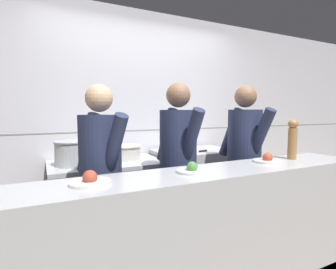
{
  "coord_description": "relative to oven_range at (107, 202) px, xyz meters",
  "views": [
    {
      "loc": [
        -1.18,
        -1.67,
        1.39
      ],
      "look_at": [
        -0.03,
        0.7,
        1.15
      ],
      "focal_mm": 28.0,
      "sensor_mm": 36.0,
      "label": 1
    }
  ],
  "objects": [
    {
      "name": "wall_back_tiled",
      "position": [
        0.58,
        0.4,
        0.87
      ],
      "size": [
        8.0,
        0.06,
        2.6
      ],
      "color": "silver",
      "rests_on": "ground_plane"
    },
    {
      "name": "oven_range",
      "position": [
        0.0,
        0.0,
        0.0
      ],
      "size": [
        1.14,
        0.71,
        0.86
      ],
      "color": "#38383D",
      "rests_on": "ground_plane"
    },
    {
      "name": "prep_counter",
      "position": [
        1.07,
        -0.0,
        0.02
      ],
      "size": [
        0.94,
        0.65,
        0.91
      ],
      "color": "#B7BABF",
      "rests_on": "ground_plane"
    },
    {
      "name": "pass_counter",
      "position": [
        0.49,
        -1.18,
        0.05
      ],
      "size": [
        2.72,
        0.45,
        0.96
      ],
      "color": "#B7BABF",
      "rests_on": "ground_plane"
    },
    {
      "name": "stock_pot",
      "position": [
        -0.33,
        -0.05,
        0.56
      ],
      "size": [
        0.34,
        0.34,
        0.24
      ],
      "color": "#B7BABF",
      "rests_on": "oven_range"
    },
    {
      "name": "sauce_pot",
      "position": [
        0.22,
        0.05,
        0.51
      ],
      "size": [
        0.35,
        0.35,
        0.15
      ],
      "color": "beige",
      "rests_on": "oven_range"
    },
    {
      "name": "chefs_knife",
      "position": [
        1.18,
        -0.14,
        0.49
      ],
      "size": [
        0.37,
        0.09,
        0.02
      ],
      "color": "#B7BABF",
      "rests_on": "prep_counter"
    },
    {
      "name": "plated_dish_main",
      "position": [
        -0.36,
        -1.16,
        0.55
      ],
      "size": [
        0.24,
        0.24,
        0.08
      ],
      "color": "white",
      "rests_on": "pass_counter"
    },
    {
      "name": "plated_dish_appetiser",
      "position": [
        0.32,
        -1.17,
        0.55
      ],
      "size": [
        0.22,
        0.22,
        0.08
      ],
      "color": "white",
      "rests_on": "pass_counter"
    },
    {
      "name": "plated_dish_dessert",
      "position": [
        1.07,
        -1.13,
        0.55
      ],
      "size": [
        0.23,
        0.23,
        0.08
      ],
      "color": "white",
      "rests_on": "pass_counter"
    },
    {
      "name": "pepper_mill",
      "position": [
        1.37,
        -1.12,
        0.72
      ],
      "size": [
        0.08,
        0.08,
        0.35
      ],
      "color": "#AD7A47",
      "rests_on": "pass_counter"
    },
    {
      "name": "chef_head_cook",
      "position": [
        -0.2,
        -0.67,
        0.45
      ],
      "size": [
        0.41,
        0.69,
        1.59
      ],
      "rotation": [
        0.0,
        0.0,
        0.32
      ],
      "color": "black",
      "rests_on": "ground_plane"
    },
    {
      "name": "chef_sous",
      "position": [
        0.5,
        -0.64,
        0.48
      ],
      "size": [
        0.35,
        0.71,
        1.63
      ],
      "rotation": [
        0.0,
        0.0,
        0.07
      ],
      "color": "black",
      "rests_on": "ground_plane"
    },
    {
      "name": "chef_line",
      "position": [
        1.24,
        -0.68,
        0.48
      ],
      "size": [
        0.35,
        0.72,
        1.64
      ],
      "rotation": [
        0.0,
        0.0,
        0.06
      ],
      "color": "black",
      "rests_on": "ground_plane"
    }
  ]
}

